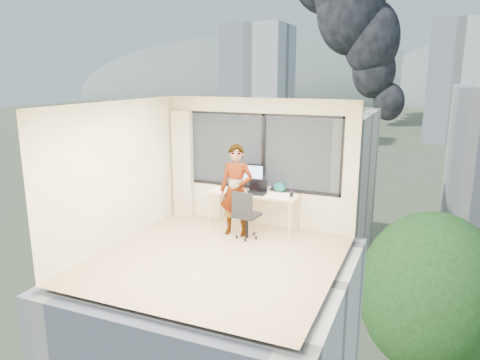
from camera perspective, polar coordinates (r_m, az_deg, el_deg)
The scene contains 24 objects.
floor at distance 7.77m, azimuth -2.91°, elevation -9.87°, with size 4.00×4.00×0.01m, color #D2B588.
ceiling at distance 7.16m, azimuth -3.16°, elevation 9.63°, with size 4.00×4.00×0.01m, color white.
wall_front at distance 5.70m, azimuth -11.87°, elevation -4.97°, with size 4.00×0.01×2.60m, color beige.
wall_left at distance 8.41m, azimuth -15.39°, elevation 0.77°, with size 0.01×4.00×2.60m, color beige.
wall_right at distance 6.75m, azimuth 12.44°, elevation -2.10°, with size 0.01×4.00×2.60m, color beige.
window_wall at distance 9.10m, azimuth 2.75°, elevation 3.61°, with size 3.30×0.16×1.55m, color black, non-canonical shape.
curtain at distance 9.80m, azimuth -7.28°, elevation 2.00°, with size 0.45×0.14×2.30m, color beige.
desk at distance 9.07m, azimuth 1.63°, elevation -3.88°, with size 1.80×0.60×0.75m, color #D4B48E.
chair at distance 8.51m, azimuth 0.88°, elevation -4.31°, with size 0.49×0.49×0.96m, color black, non-canonical shape.
person at distance 8.59m, azimuth -0.48°, elevation -1.32°, with size 0.65×0.42×1.77m, color #2D2D33.
monitor at distance 9.06m, azimuth 1.41°, elevation 0.39°, with size 0.56×0.12×0.56m, color black, non-canonical shape.
game_console at distance 9.15m, azimuth 2.74°, elevation -1.05°, with size 0.31×0.26×0.08m, color white.
laptop at distance 8.84m, azimuth 2.07°, elevation -0.99°, with size 0.38×0.40×0.25m, color black, non-canonical shape.
cellphone at distance 8.82m, azimuth 2.79°, elevation -1.81°, with size 0.10×0.05×0.01m, color black.
pen_cup at distance 8.71m, azimuth 6.55°, elevation -1.82°, with size 0.07×0.07×0.09m, color black.
handbag at distance 9.02m, azimuth 5.05°, elevation -0.92°, with size 0.25×0.13×0.19m, color #0D4E50.
exterior_ground at distance 127.60m, azimuth 21.35°, elevation 4.78°, with size 400.00×400.00×0.04m, color #515B3D.
near_bldg_a at distance 39.68m, azimuth 4.32°, elevation -1.35°, with size 16.00×12.00×14.00m, color #EBE2C5.
far_tower_a at distance 108.39m, azimuth 2.34°, elevation 11.75°, with size 14.00×14.00×28.00m, color silver.
far_tower_b at distance 126.53m, azimuth 25.61°, elevation 11.17°, with size 13.00×13.00×30.00m, color silver.
far_tower_d at distance 168.79m, azimuth 0.93°, elevation 11.32°, with size 16.00×14.00×22.00m, color silver.
hill_a at distance 349.29m, azimuth 2.26°, elevation 10.57°, with size 288.00×216.00×90.00m, color slate.
tree_a at distance 36.67m, azimuth -10.42°, elevation -7.73°, with size 7.00×7.00×8.00m, color #244717, non-canonical shape.
tree_b at distance 27.48m, azimuth 22.83°, elevation -14.97°, with size 7.60×7.60×9.00m, color #244717, non-canonical shape.
Camera 1 is at (3.13, -6.42, 3.07)m, focal length 33.59 mm.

